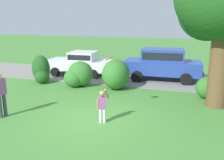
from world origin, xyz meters
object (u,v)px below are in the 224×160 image
Objects in this scene: adult_onlooker at (1,92)px; frisbee at (109,58)px; child_thrower at (102,104)px; parked_suv at (162,63)px; parked_sedan at (81,62)px.

frisbee is at bearing 21.44° from adult_onlooker.
adult_onlooker is at bearing -158.56° from frisbee.
frisbee reaches higher than child_thrower.
adult_onlooker is at bearing -124.35° from parked_suv.
parked_sedan is at bearing 90.87° from adult_onlooker.
parked_suv is at bearing 1.25° from parked_sedan.
adult_onlooker is at bearing -89.13° from parked_sedan.
parked_suv reaches higher than adult_onlooker.
parked_suv reaches higher than child_thrower.
parked_suv is (5.36, 0.12, 0.23)m from parked_sedan.
child_thrower is 1.77m from frisbee.
child_thrower is 3.89m from adult_onlooker.
parked_suv reaches higher than parked_sedan.
parked_sedan is 0.94× the size of parked_suv.
adult_onlooker is (-3.82, -1.50, -1.25)m from frisbee.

